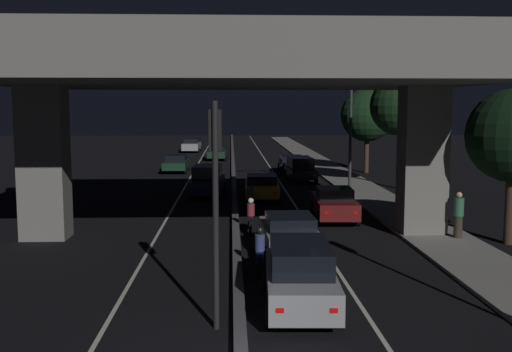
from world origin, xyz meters
The scene contains 23 objects.
lane_line_left_inner centered at (-3.22, 35.00, 0.00)m, with size 0.12×126.00×0.00m, color beige.
lane_line_right_inner centered at (3.22, 35.00, 0.00)m, with size 0.12×126.00×0.00m, color beige.
median_divider centered at (0.00, 35.00, 0.10)m, with size 0.30×126.00×0.20m, color #4C4C51.
sidewalk_right centered at (8.02, 28.00, 0.06)m, with size 2.84×126.00×0.12m, color gray.
elevated_overpass centered at (0.00, 13.07, 6.73)m, with size 19.02×12.34×8.77m.
traffic_light_left_of_median centered at (-0.55, 3.01, 3.65)m, with size 0.30×0.49×5.37m.
street_lamp centered at (6.65, 24.98, 4.61)m, with size 2.46×0.32×7.73m.
car_silver_lead centered at (1.60, 4.37, 0.87)m, with size 2.05×4.67×1.70m.
car_silver_second centered at (1.86, 9.88, 0.77)m, with size 2.06×4.33×1.47m.
car_dark_red_third centered at (4.60, 16.49, 0.77)m, with size 2.10×4.60×1.52m.
car_taxi_yellow_fourth centered at (1.56, 22.87, 0.73)m, with size 2.15×4.35×1.41m.
car_black_fifth centered at (4.70, 31.05, 0.92)m, with size 2.04×4.47×1.72m.
car_black_sixth centered at (4.62, 36.47, 0.74)m, with size 2.08×4.73×1.40m.
car_dark_blue_lead_oncoming centered at (-1.59, 24.43, 0.91)m, with size 2.15×4.43×1.79m.
car_dark_green_second_oncoming centered at (-4.61, 37.53, 0.71)m, with size 1.97×4.70×1.38m.
car_dark_green_third_oncoming centered at (-1.56, 48.39, 0.73)m, with size 2.02×4.02×1.39m.
car_silver_fourth_oncoming centered at (-4.75, 59.12, 0.80)m, with size 2.17×4.65×1.55m.
motorcycle_blue_filtering_near centered at (0.71, 7.73, 0.62)m, with size 0.34×1.90×1.47m.
motorcycle_black_filtering_mid centered at (0.63, 13.88, 0.61)m, with size 0.34×2.01×1.45m.
motorcycle_red_filtering_far centered at (0.81, 19.90, 0.60)m, with size 0.33×1.87×1.41m.
pedestrian_on_sidewalk centered at (8.70, 11.91, 1.03)m, with size 0.39×0.39×1.81m.
roadside_tree_kerbside_mid centered at (10.56, 27.00, 5.29)m, with size 3.82×3.82×7.22m.
roadside_tree_kerbside_far centered at (10.61, 36.29, 4.59)m, with size 4.22×4.22×6.71m.
Camera 1 is at (-0.19, -10.79, 5.23)m, focal length 42.00 mm.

